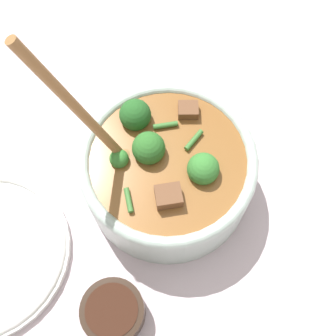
% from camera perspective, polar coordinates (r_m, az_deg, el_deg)
% --- Properties ---
extents(ground_plane, '(4.00, 4.00, 0.00)m').
position_cam_1_polar(ground_plane, '(0.63, 0.00, -2.31)').
color(ground_plane, silver).
extents(stew_bowl, '(0.24, 0.25, 0.30)m').
position_cam_1_polar(stew_bowl, '(0.58, -0.08, -0.21)').
color(stew_bowl, '#B2C6BC').
rests_on(stew_bowl, ground_plane).
extents(condiment_bowl, '(0.08, 0.08, 0.04)m').
position_cam_1_polar(condiment_bowl, '(0.57, -7.43, -18.72)').
color(condiment_bowl, black).
rests_on(condiment_bowl, ground_plane).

